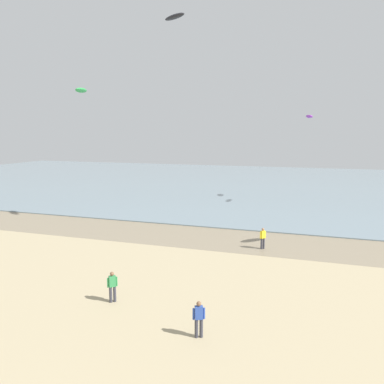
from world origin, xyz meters
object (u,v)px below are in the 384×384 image
at_px(kite_aloft_0, 309,116).
at_px(kite_aloft_5, 81,90).
at_px(person_right_flank, 112,286).
at_px(person_by_waterline, 263,238).
at_px(person_nearest_camera, 199,318).
at_px(kite_aloft_3, 175,17).

height_order(kite_aloft_0, kite_aloft_5, kite_aloft_5).
bearing_deg(kite_aloft_5, person_right_flank, -152.02).
bearing_deg(kite_aloft_0, person_by_waterline, -19.69).
bearing_deg(kite_aloft_0, person_right_flank, -27.56).
relative_size(person_right_flank, kite_aloft_0, 0.74).
bearing_deg(person_by_waterline, kite_aloft_5, 165.39).
height_order(person_right_flank, kite_aloft_5, kite_aloft_5).
relative_size(person_nearest_camera, kite_aloft_5, 0.75).
bearing_deg(kite_aloft_3, person_right_flank, -51.49).
bearing_deg(person_by_waterline, kite_aloft_0, 84.32).
distance_m(person_right_flank, kite_aloft_0, 38.31).
bearing_deg(kite_aloft_5, kite_aloft_3, -109.30).
bearing_deg(person_nearest_camera, kite_aloft_5, 133.91).
distance_m(person_right_flank, kite_aloft_5, 25.29).
relative_size(person_by_waterline, kite_aloft_3, 0.69).
distance_m(person_nearest_camera, kite_aloft_0, 39.41).
bearing_deg(person_by_waterline, kite_aloft_3, 159.84).
bearing_deg(kite_aloft_5, person_by_waterline, -113.80).
bearing_deg(person_by_waterline, person_nearest_camera, -92.99).
height_order(person_by_waterline, kite_aloft_3, kite_aloft_3).
xyz_separation_m(person_nearest_camera, person_by_waterline, (0.76, 14.46, 0.00)).
relative_size(person_by_waterline, person_right_flank, 1.00).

